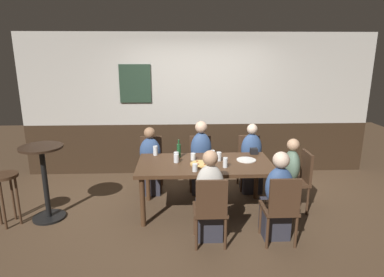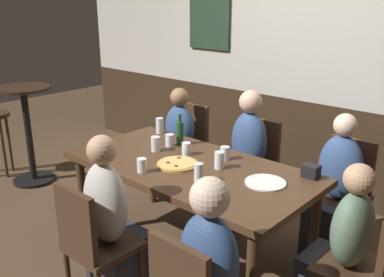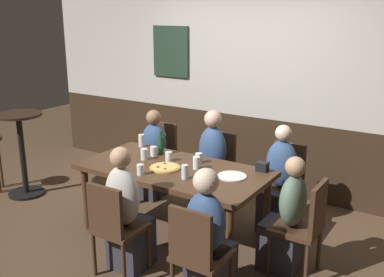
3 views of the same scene
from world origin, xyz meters
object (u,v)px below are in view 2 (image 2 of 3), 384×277
Objects in this scene: highball_clear at (225,154)px; condiment_caddy at (311,171)px; person_head_east at (340,261)px; person_left_far at (177,150)px; beer_bottle_green at (180,132)px; beer_glass_tall at (160,126)px; tumbler_water at (170,141)px; chair_mid_near at (93,241)px; pizza at (177,164)px; dining_table at (189,173)px; pint_glass_amber at (219,161)px; side_bar_table at (28,127)px; chair_left_far at (188,142)px; beer_glass_half at (186,149)px; person_mid_near at (114,233)px; pint_glass_pale at (199,174)px; plate_white_large at (265,183)px; pint_glass_stout at (142,166)px; chair_head_east at (369,265)px; chair_mid_far at (255,162)px; person_right_far at (334,198)px; tumbler_short at (156,145)px; chair_right_far at (344,188)px; person_mid_far at (245,167)px.

highball_clear is 0.66m from condiment_caddy.
person_left_far is at bearing 160.31° from person_head_east.
highball_clear is 0.50m from beer_bottle_green.
beer_glass_tall is 1.40× the size of tumbler_water.
chair_mid_near is 1.50m from beer_glass_tall.
chair_mid_near is 2.84× the size of pizza.
condiment_caddy reaches higher than dining_table.
highball_clear is (0.13, 0.26, 0.12)m from dining_table.
pint_glass_amber is 0.12× the size of side_bar_table.
chair_left_far is 0.82× the size of person_head_east.
beer_glass_half is 0.98× the size of tumbler_water.
dining_table is 1.75× the size of person_left_far.
condiment_caddy is at bearing 27.40° from pint_glass_amber.
chair_left_far is 1.35m from pint_glass_amber.
highball_clear is (0.13, 1.15, 0.29)m from chair_mid_near.
pint_glass_amber is (0.21, 0.98, 0.30)m from chair_mid_near.
person_mid_near is 1.40m from condiment_caddy.
pint_glass_pale is at bearing -131.81° from condiment_caddy.
plate_white_large is at bearing -11.40° from beer_bottle_green.
pint_glass_amber is 1.24× the size of pint_glass_stout.
chair_head_east is 3.18× the size of plate_white_large.
dining_table is 13.31× the size of beer_glass_tall.
dining_table is at bearing 64.84° from pint_glass_stout.
pizza is at bearing -151.43° from condiment_caddy.
person_head_east is 1.65m from tumbler_water.
tumbler_water is at bearing -120.15° from chair_mid_far.
chair_mid_far is (0.83, 0.00, 0.00)m from chair_left_far.
pint_glass_pale is at bearing 63.88° from person_mid_near.
highball_clear is at bearing -25.88° from person_left_far.
side_bar_table is (-3.03, -0.86, 0.15)m from person_right_far.
pint_glass_amber reaches higher than pint_glass_stout.
person_right_far is 1.05× the size of person_head_east.
dining_table is 2.16× the size of chair_mid_near.
chair_left_far is at bearing 142.53° from pint_glass_amber.
pint_glass_amber is at bearing -17.85° from beer_glass_tall.
chair_left_far is at bearing 90.00° from person_left_far.
chair_mid_near is at bearing -102.12° from pint_glass_amber.
dining_table is 0.42m from tumbler_short.
side_bar_table reaches higher than tumbler_water.
side_bar_table is (-1.79, -0.17, -0.18)m from tumbler_short.
person_right_far is at bearing -11.07° from chair_mid_far.
pizza is 2.44× the size of pint_glass_amber.
chair_right_far is 1.00× the size of chair_head_east.
pint_glass_pale reaches higher than dining_table.
highball_clear is 0.39× the size of beer_bottle_green.
side_bar_table is at bearing -174.58° from tumbler_short.
chair_left_far is 0.85m from person_mid_far.
chair_mid_near is at bearing -66.61° from tumbler_short.
dining_table is 0.62m from plate_white_large.
pint_glass_amber is 0.62m from tumbler_water.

